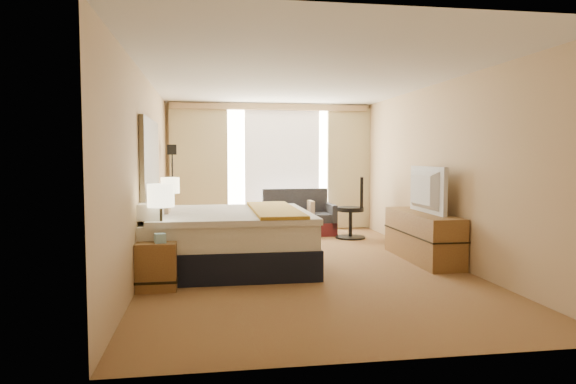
{
  "coord_description": "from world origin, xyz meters",
  "views": [
    {
      "loc": [
        -1.29,
        -7.07,
        1.53
      ],
      "look_at": [
        -0.11,
        0.4,
        1.0
      ],
      "focal_mm": 32.0,
      "sensor_mm": 36.0,
      "label": 1
    }
  ],
  "objects": [
    {
      "name": "wall_front",
      "position": [
        0.0,
        -3.5,
        1.3
      ],
      "size": [
        4.2,
        0.02,
        2.6
      ],
      "primitive_type": "cube",
      "color": "tan",
      "rests_on": "ground"
    },
    {
      "name": "window",
      "position": [
        0.25,
        3.47,
        1.32
      ],
      "size": [
        2.3,
        0.02,
        2.3
      ],
      "primitive_type": "cube",
      "color": "white",
      "rests_on": "wall_back"
    },
    {
      "name": "headboard",
      "position": [
        -2.06,
        0.2,
        1.28
      ],
      "size": [
        0.06,
        1.85,
        1.5
      ],
      "primitive_type": "cube",
      "color": "black",
      "rests_on": "wall_left"
    },
    {
      "name": "wall_right",
      "position": [
        2.1,
        0.0,
        1.3
      ],
      "size": [
        0.02,
        7.0,
        2.6
      ],
      "primitive_type": "cube",
      "color": "tan",
      "rests_on": "ground"
    },
    {
      "name": "media_dresser",
      "position": [
        1.83,
        0.0,
        0.35
      ],
      "size": [
        0.5,
        1.8,
        0.7
      ],
      "primitive_type": "cube",
      "color": "olive",
      "rests_on": "floor"
    },
    {
      "name": "floor",
      "position": [
        0.0,
        0.0,
        0.0
      ],
      "size": [
        4.2,
        7.0,
        0.02
      ],
      "primitive_type": "cube",
      "color": "#531E17",
      "rests_on": "ground"
    },
    {
      "name": "ceiling",
      "position": [
        0.0,
        0.0,
        2.6
      ],
      "size": [
        4.2,
        7.0,
        0.02
      ],
      "primitive_type": "cube",
      "color": "silver",
      "rests_on": "wall_back"
    },
    {
      "name": "wall_left",
      "position": [
        -2.1,
        0.0,
        1.3
      ],
      "size": [
        0.02,
        7.0,
        2.6
      ],
      "primitive_type": "cube",
      "color": "tan",
      "rests_on": "ground"
    },
    {
      "name": "tissue_box",
      "position": [
        -1.82,
        -1.18,
        0.6
      ],
      "size": [
        0.14,
        0.14,
        0.11
      ],
      "primitive_type": "cube",
      "rotation": [
        0.0,
        0.0,
        0.26
      ],
      "color": "#97CDE9",
      "rests_on": "nightstand_left"
    },
    {
      "name": "nightstand_left",
      "position": [
        -1.87,
        -1.05,
        0.28
      ],
      "size": [
        0.45,
        0.52,
        0.55
      ],
      "primitive_type": "cube",
      "color": "olive",
      "rests_on": "floor"
    },
    {
      "name": "television",
      "position": [
        1.78,
        0.0,
        1.04
      ],
      "size": [
        0.17,
        1.18,
        0.68
      ],
      "primitive_type": "imported",
      "rotation": [
        0.0,
        0.0,
        1.56
      ],
      "color": "black",
      "rests_on": "media_dresser"
    },
    {
      "name": "wall_back",
      "position": [
        0.0,
        3.5,
        1.3
      ],
      "size": [
        4.2,
        0.02,
        2.6
      ],
      "primitive_type": "cube",
      "color": "tan",
      "rests_on": "ground"
    },
    {
      "name": "bed",
      "position": [
        -1.06,
        -0.06,
        0.41
      ],
      "size": [
        2.28,
        2.09,
        1.11
      ],
      "color": "black",
      "rests_on": "floor"
    },
    {
      "name": "lamp_right",
      "position": [
        -1.89,
        1.48,
        1.04
      ],
      "size": [
        0.3,
        0.3,
        0.63
      ],
      "color": "black",
      "rests_on": "nightstand_right"
    },
    {
      "name": "loveseat",
      "position": [
        0.45,
        2.75,
        0.29
      ],
      "size": [
        1.42,
        0.77,
        0.88
      ],
      "rotation": [
        0.0,
        0.0,
        0.01
      ],
      "color": "#52171A",
      "rests_on": "floor"
    },
    {
      "name": "floor_lamp",
      "position": [
        -1.9,
        2.3,
        1.22
      ],
      "size": [
        0.22,
        0.22,
        1.73
      ],
      "color": "black",
      "rests_on": "floor"
    },
    {
      "name": "lamp_left",
      "position": [
        -1.82,
        -0.98,
        1.06
      ],
      "size": [
        0.31,
        0.31,
        0.65
      ],
      "color": "black",
      "rests_on": "nightstand_left"
    },
    {
      "name": "desk_chair",
      "position": [
        1.4,
        2.08,
        0.51
      ],
      "size": [
        0.56,
        0.56,
        1.14
      ],
      "rotation": [
        0.0,
        0.0,
        -0.3
      ],
      "color": "black",
      "rests_on": "floor"
    },
    {
      "name": "curtains",
      "position": [
        -0.0,
        3.39,
        1.41
      ],
      "size": [
        4.12,
        0.19,
        2.56
      ],
      "color": "beige",
      "rests_on": "floor"
    },
    {
      "name": "telephone",
      "position": [
        -1.76,
        1.28,
        0.59
      ],
      "size": [
        0.24,
        0.21,
        0.08
      ],
      "primitive_type": "cube",
      "rotation": [
        0.0,
        0.0,
        0.3
      ],
      "color": "black",
      "rests_on": "nightstand_right"
    },
    {
      "name": "nightstand_right",
      "position": [
        -1.87,
        1.45,
        0.28
      ],
      "size": [
        0.45,
        0.52,
        0.55
      ],
      "primitive_type": "cube",
      "color": "olive",
      "rests_on": "floor"
    }
  ]
}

